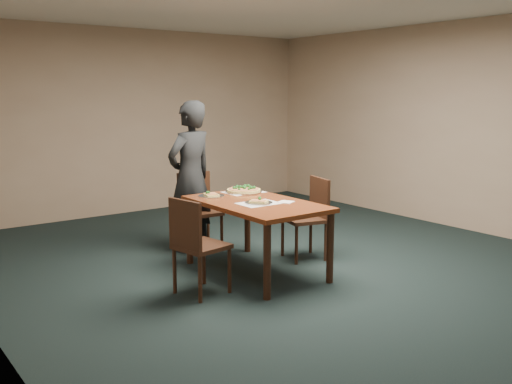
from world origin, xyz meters
TOP-DOWN VIEW (x-y plane):
  - ground at (0.00, 0.00)m, footprint 8.00×8.00m
  - room_shell at (0.00, 0.00)m, footprint 8.00×8.00m
  - dining_table at (-0.43, 0.39)m, footprint 0.90×1.50m
  - chair_far at (-0.42, 1.56)m, footprint 0.46×0.46m
  - chair_left at (-1.28, 0.18)m, footprint 0.48×0.48m
  - chair_right at (0.38, 0.46)m, footprint 0.51×0.51m
  - diner at (-0.52, 1.55)m, footprint 0.72×0.56m
  - placemat_main at (-0.20, 0.92)m, footprint 0.42×0.32m
  - placemat_near at (-0.46, 0.30)m, footprint 0.40×0.30m
  - pizza_pan at (-0.20, 0.92)m, footprint 0.41×0.41m
  - slice_plate_near at (-0.46, 0.30)m, footprint 0.28×0.28m
  - slice_plate_far at (-0.63, 0.92)m, footprint 0.28×0.28m
  - napkin at (-0.20, 0.19)m, footprint 0.19×0.19m

SIDE VIEW (x-z plane):
  - ground at x=0.00m, z-range 0.00..0.00m
  - chair_far at x=-0.42m, z-range 0.06..0.97m
  - chair_left at x=-1.28m, z-range 0.06..0.97m
  - chair_right at x=0.38m, z-range 0.06..0.97m
  - dining_table at x=-0.43m, z-range 0.28..1.03m
  - placemat_main at x=-0.20m, z-range 0.75..0.75m
  - placemat_near at x=-0.46m, z-range 0.75..0.75m
  - napkin at x=-0.20m, z-range 0.75..0.76m
  - slice_plate_far at x=-0.63m, z-range 0.73..0.79m
  - slice_plate_near at x=-0.46m, z-range 0.73..0.79m
  - pizza_pan at x=-0.20m, z-range 0.74..0.81m
  - diner at x=-0.52m, z-range 0.00..1.76m
  - room_shell at x=0.00m, z-range -2.26..5.74m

